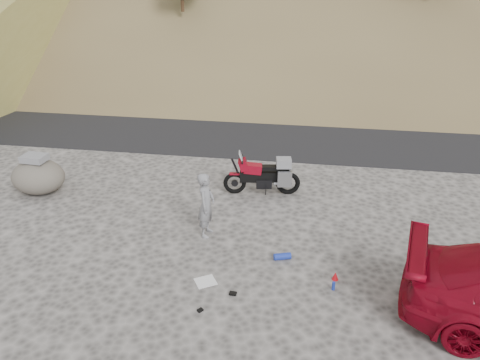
# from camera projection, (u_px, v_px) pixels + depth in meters

# --- Properties ---
(ground) EXTENTS (140.00, 140.00, 0.00)m
(ground) POSITION_uv_depth(u_px,v_px,m) (199.00, 241.00, 12.17)
(ground) COLOR #45423F
(ground) RESTS_ON ground
(road) EXTENTS (120.00, 7.00, 0.05)m
(road) POSITION_uv_depth(u_px,v_px,m) (247.00, 128.00, 20.19)
(road) COLOR black
(road) RESTS_ON ground
(motorcycle) EXTENTS (2.37, 0.89, 1.42)m
(motorcycle) POSITION_uv_depth(u_px,v_px,m) (265.00, 176.00, 14.35)
(motorcycle) COLOR black
(motorcycle) RESTS_ON ground
(man) EXTENTS (0.47, 0.68, 1.77)m
(man) POSITION_uv_depth(u_px,v_px,m) (207.00, 234.00, 12.46)
(man) COLOR gray
(man) RESTS_ON ground
(boulder) EXTENTS (1.95, 1.78, 1.24)m
(boulder) POSITION_uv_depth(u_px,v_px,m) (38.00, 176.00, 14.46)
(boulder) COLOR #534D47
(boulder) RESTS_ON ground
(gear_white_cloth) EXTENTS (0.59, 0.58, 0.01)m
(gear_white_cloth) POSITION_uv_depth(u_px,v_px,m) (205.00, 281.00, 10.63)
(gear_white_cloth) COLOR white
(gear_white_cloth) RESTS_ON ground
(gear_blue_mat) EXTENTS (0.45, 0.29, 0.17)m
(gear_blue_mat) POSITION_uv_depth(u_px,v_px,m) (282.00, 256.00, 11.39)
(gear_blue_mat) COLOR #1A30A1
(gear_blue_mat) RESTS_ON ground
(gear_bottle) EXTENTS (0.09, 0.09, 0.20)m
(gear_bottle) POSITION_uv_depth(u_px,v_px,m) (334.00, 286.00, 10.34)
(gear_bottle) COLOR #1A30A1
(gear_bottle) RESTS_ON ground
(gear_funnel) EXTENTS (0.17, 0.17, 0.20)m
(gear_funnel) POSITION_uv_depth(u_px,v_px,m) (335.00, 276.00, 10.67)
(gear_funnel) COLOR red
(gear_funnel) RESTS_ON ground
(gear_glove_a) EXTENTS (0.16, 0.12, 0.04)m
(gear_glove_a) POSITION_uv_depth(u_px,v_px,m) (233.00, 293.00, 10.23)
(gear_glove_a) COLOR black
(gear_glove_a) RESTS_ON ground
(gear_glove_b) EXTENTS (0.15, 0.15, 0.04)m
(gear_glove_b) POSITION_uv_depth(u_px,v_px,m) (200.00, 310.00, 9.75)
(gear_glove_b) COLOR black
(gear_glove_b) RESTS_ON ground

